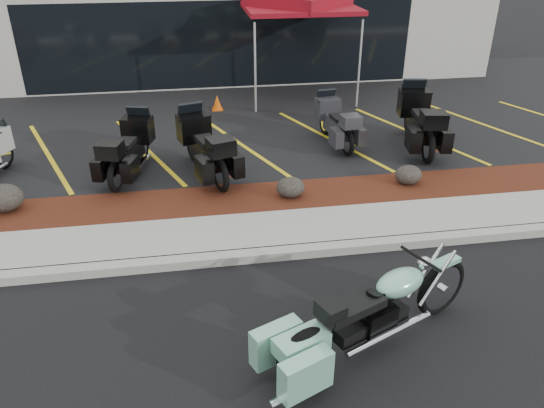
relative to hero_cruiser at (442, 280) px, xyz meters
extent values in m
plane|color=black|center=(-2.06, 0.84, -0.57)|extent=(90.00, 90.00, 0.00)
cube|color=gray|center=(-2.06, 1.74, -0.50)|extent=(24.00, 0.25, 0.15)
cube|color=gray|center=(-2.06, 2.44, -0.50)|extent=(24.00, 1.20, 0.15)
cube|color=#32190B|center=(-2.06, 3.64, -0.49)|extent=(24.00, 1.20, 0.16)
cube|color=black|center=(-2.06, 9.04, -0.50)|extent=(26.00, 9.60, 0.15)
cube|color=#9A958B|center=(-2.06, 15.34, 1.43)|extent=(18.00, 8.00, 4.00)
cube|color=black|center=(-2.06, 11.36, 0.93)|extent=(12.00, 0.06, 2.60)
ellipsoid|color=black|center=(-6.68, 3.83, -0.16)|extent=(0.71, 0.59, 0.50)
ellipsoid|color=black|center=(-1.41, 3.54, -0.22)|extent=(0.55, 0.46, 0.39)
ellipsoid|color=black|center=(1.05, 3.73, -0.22)|extent=(0.54, 0.45, 0.39)
cone|color=#CC5006|center=(-2.42, 9.17, -0.22)|extent=(0.37, 0.37, 0.41)
cylinder|color=silver|center=(-0.80, 8.43, 0.78)|extent=(0.06, 0.06, 2.40)
cylinder|color=silver|center=(1.96, 9.40, 0.78)|extent=(0.06, 0.06, 2.40)
cylinder|color=silver|center=(-1.77, 11.19, 0.78)|extent=(0.06, 0.06, 2.40)
cylinder|color=silver|center=(0.99, 12.16, 0.78)|extent=(0.06, 0.06, 2.40)
cube|color=maroon|center=(0.09, 10.29, 2.14)|extent=(4.00, 4.00, 0.13)
cube|color=maroon|center=(0.09, 10.29, 2.31)|extent=(3.07, 3.07, 0.37)
camera|label=1|loc=(-3.21, -5.40, 4.27)|focal=35.00mm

